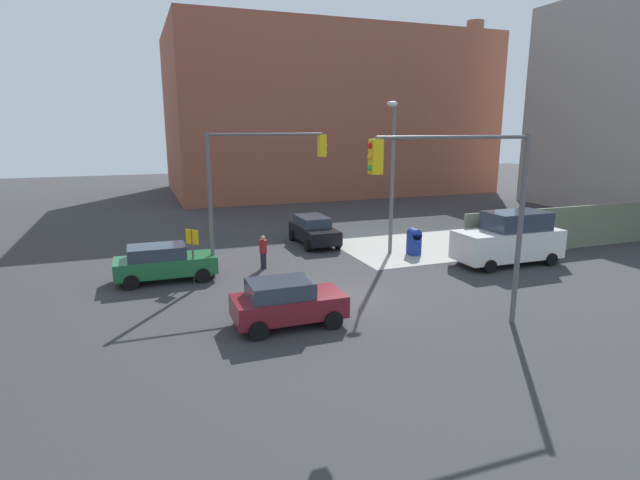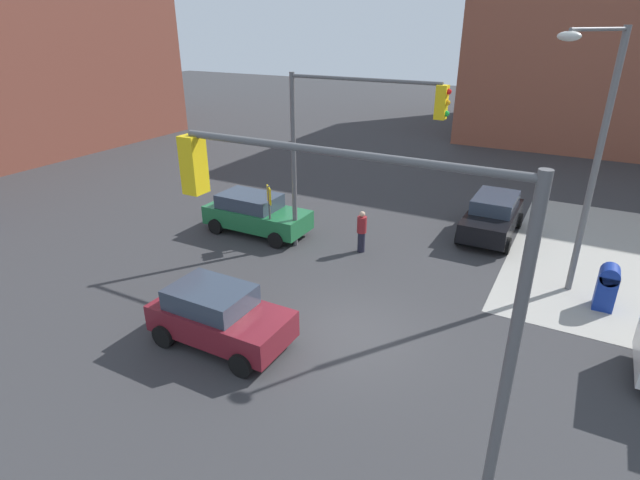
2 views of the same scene
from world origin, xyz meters
name	(u,v)px [view 2 (image 2 of 2)]	position (x,y,z in m)	size (l,w,h in m)	color
ground_plane	(350,334)	(0.00, 0.00, 0.00)	(120.00, 120.00, 0.00)	#333335
traffic_signal_nw_corner	(347,133)	(-2.35, 4.50, 4.64)	(5.61, 0.36, 6.50)	#59595B
traffic_signal_se_corner	(365,269)	(2.26, -4.50, 4.65)	(5.83, 0.36, 6.50)	#59595B
street_lamp_corner	(592,149)	(5.01, 5.48, 4.70)	(1.62, 2.33, 8.00)	slate
warning_sign_two_way	(269,205)	(-5.40, 4.12, 1.64)	(0.48, 0.48, 2.40)	#4C4C4C
mailbox_blue	(607,286)	(6.20, 5.00, 0.76)	(0.56, 0.64, 1.43)	navy
hatchback_maroon	(219,315)	(-2.98, -1.99, 0.84)	(3.80, 2.02, 1.62)	maroon
hatchback_black	(492,216)	(2.01, 9.23, 0.84)	(2.02, 4.29, 1.62)	black
coupe_green	(255,213)	(-6.61, 4.84, 0.84)	(4.34, 2.02, 1.62)	#1E6638
pedestrian_crossing	(362,231)	(-2.00, 5.20, 0.84)	(0.36, 0.36, 1.63)	maroon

